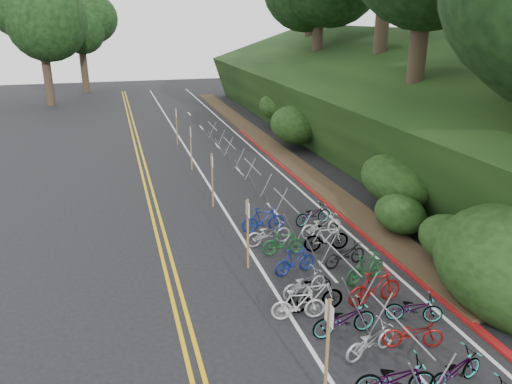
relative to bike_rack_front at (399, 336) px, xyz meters
The scene contains 10 objects.
ground 3.03m from the bike_rack_front, 160.45° to the left, with size 120.00×120.00×0.00m, color black.
road_markings 11.29m from the bike_rack_front, 100.68° to the left, with size 7.47×80.00×0.01m.
red_curb 13.33m from the bike_rack_front, 77.05° to the left, with size 0.25×28.00×0.10m, color maroon.
embankment 22.53m from the bike_rack_front, 62.89° to the left, with size 14.30×48.14×9.11m.
bike_rack_front is the anchor object (origin of this frame).
bike_racks_rest 13.97m from the bike_rack_front, 88.85° to the left, with size 1.14×23.00×1.17m.
signpost_near 2.24m from the bike_rack_front, 166.03° to the right, with size 0.08×0.40×2.58m.
signposts_rest 15.12m from the bike_rack_front, 98.06° to the left, with size 0.08×18.40×2.50m.
bike_front 3.08m from the bike_rack_front, 120.80° to the left, with size 1.57×0.44×0.94m, color beige.
bike_valet 3.44m from the bike_rack_front, 86.57° to the left, with size 3.47×12.76×1.08m.
Camera 1 is at (-3.36, -9.72, 8.13)m, focal length 35.00 mm.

